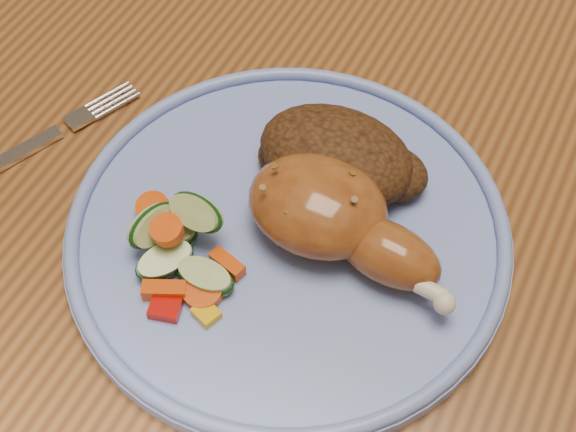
{
  "coord_description": "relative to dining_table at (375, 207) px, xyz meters",
  "views": [
    {
      "loc": [
        0.11,
        -0.38,
        1.2
      ],
      "look_at": [
        -0.03,
        -0.11,
        0.78
      ],
      "focal_mm": 50.0,
      "sensor_mm": 36.0,
      "label": 1
    }
  ],
  "objects": [
    {
      "name": "dining_table",
      "position": [
        0.0,
        0.0,
        0.0
      ],
      "size": [
        0.9,
        1.4,
        0.75
      ],
      "color": "brown",
      "rests_on": "ground"
    },
    {
      "name": "rice_pilaf",
      "position": [
        -0.01,
        -0.05,
        0.11
      ],
      "size": [
        0.12,
        0.08,
        0.05
      ],
      "color": "#422410",
      "rests_on": "plate"
    },
    {
      "name": "plate",
      "position": [
        -0.03,
        -0.11,
        0.09
      ],
      "size": [
        0.3,
        0.3,
        0.01
      ],
      "primitive_type": "cylinder",
      "color": "#6C82CE",
      "rests_on": "dining_table"
    },
    {
      "name": "vegetable_pile",
      "position": [
        -0.08,
        -0.16,
        0.11
      ],
      "size": [
        0.09,
        0.09,
        0.04
      ],
      "color": "#A50A05",
      "rests_on": "plate"
    },
    {
      "name": "fork",
      "position": [
        -0.23,
        -0.13,
        0.09
      ],
      "size": [
        0.07,
        0.15,
        0.0
      ],
      "color": "silver",
      "rests_on": "dining_table"
    },
    {
      "name": "chicken_leg",
      "position": [
        0.0,
        -0.1,
        0.12
      ],
      "size": [
        0.15,
        0.08,
        0.05
      ],
      "color": "brown",
      "rests_on": "plate"
    },
    {
      "name": "plate_rim",
      "position": [
        -0.03,
        -0.11,
        0.1
      ],
      "size": [
        0.3,
        0.3,
        0.01
      ],
      "primitive_type": "torus",
      "color": "#6C82CE",
      "rests_on": "plate"
    }
  ]
}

